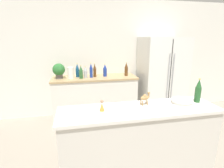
{
  "coord_description": "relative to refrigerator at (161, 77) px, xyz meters",
  "views": [
    {
      "loc": [
        -0.74,
        -1.22,
        1.74
      ],
      "look_at": [
        -0.18,
        1.45,
        1.01
      ],
      "focal_mm": 28.0,
      "sensor_mm": 36.0,
      "label": 1
    }
  ],
  "objects": [
    {
      "name": "back_bottle_5",
      "position": [
        -1.84,
        0.14,
        0.2
      ],
      "size": [
        0.07,
        0.07,
        0.28
      ],
      "color": "navy",
      "rests_on": "back_counter"
    },
    {
      "name": "wise_man_figurine_blue",
      "position": [
        -1.61,
        -1.77,
        0.14
      ],
      "size": [
        0.05,
        0.05,
        0.13
      ],
      "color": "#B28933",
      "rests_on": "bar_counter"
    },
    {
      "name": "back_bottle_4",
      "position": [
        -1.78,
        -0.01,
        0.19
      ],
      "size": [
        0.08,
        0.08,
        0.27
      ],
      "color": "#2D6033",
      "rests_on": "back_counter"
    },
    {
      "name": "refrigerator",
      "position": [
        0.0,
        0.0,
        0.0
      ],
      "size": [
        0.94,
        0.77,
        1.75
      ],
      "color": "white",
      "rests_on": "ground_plane"
    },
    {
      "name": "potted_plant",
      "position": [
        -2.21,
        0.08,
        0.23
      ],
      "size": [
        0.24,
        0.24,
        0.31
      ],
      "color": "#595451",
      "rests_on": "back_counter"
    },
    {
      "name": "back_bottle_0",
      "position": [
        -1.27,
        0.09,
        0.19
      ],
      "size": [
        0.08,
        0.08,
        0.27
      ],
      "color": "navy",
      "rests_on": "back_counter"
    },
    {
      "name": "wall_back",
      "position": [
        -1.13,
        0.42,
        0.4
      ],
      "size": [
        8.0,
        0.06,
        2.55
      ],
      "color": "white",
      "rests_on": "ground_plane"
    },
    {
      "name": "camel_figurine",
      "position": [
        -1.09,
        -1.69,
        0.18
      ],
      "size": [
        0.13,
        0.07,
        0.16
      ],
      "color": "#A87F4C",
      "rests_on": "bar_counter"
    },
    {
      "name": "back_bottle_6",
      "position": [
        -1.57,
        0.05,
        0.2
      ],
      "size": [
        0.06,
        0.06,
        0.3
      ],
      "color": "navy",
      "rests_on": "back_counter"
    },
    {
      "name": "bar_counter",
      "position": [
        -1.18,
        -1.79,
        -0.39
      ],
      "size": [
        1.84,
        0.5,
        0.96
      ],
      "color": "beige",
      "rests_on": "ground_plane"
    },
    {
      "name": "back_counter",
      "position": [
        -1.49,
        0.09,
        -0.41
      ],
      "size": [
        1.77,
        0.63,
        0.93
      ],
      "color": "silver",
      "rests_on": "ground_plane"
    },
    {
      "name": "back_bottle_3",
      "position": [
        -0.8,
        0.07,
        0.2
      ],
      "size": [
        0.07,
        0.07,
        0.29
      ],
      "color": "brown",
      "rests_on": "back_counter"
    },
    {
      "name": "paper_towel_roll",
      "position": [
        -1.98,
        0.01,
        0.18
      ],
      "size": [
        0.12,
        0.12,
        0.23
      ],
      "color": "white",
      "rests_on": "back_counter"
    },
    {
      "name": "wine_bottle",
      "position": [
        -0.41,
        -1.73,
        0.23
      ],
      "size": [
        0.07,
        0.07,
        0.3
      ],
      "color": "#235628",
      "rests_on": "bar_counter"
    },
    {
      "name": "back_bottle_2",
      "position": [
        -1.49,
        0.1,
        0.19
      ],
      "size": [
        0.06,
        0.06,
        0.28
      ],
      "color": "brown",
      "rests_on": "back_counter"
    },
    {
      "name": "fruit_bowl",
      "position": [
        -0.62,
        -1.73,
        0.11
      ],
      "size": [
        0.26,
        0.26,
        0.05
      ],
      "color": "white",
      "rests_on": "bar_counter"
    },
    {
      "name": "back_bottle_1",
      "position": [
        -1.69,
        0.03,
        0.17
      ],
      "size": [
        0.07,
        0.07,
        0.24
      ],
      "color": "#B2B7BC",
      "rests_on": "back_counter"
    }
  ]
}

